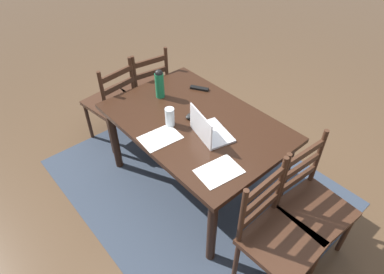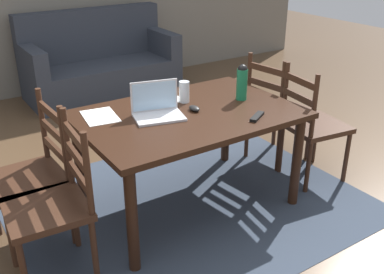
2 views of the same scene
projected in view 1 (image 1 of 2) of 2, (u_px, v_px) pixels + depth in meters
The scene contains 14 objects.
ground_plane at pixel (195, 181), 3.12m from camera, with size 14.00×14.00×0.00m, color brown.
area_rug at pixel (195, 181), 3.12m from camera, with size 2.45×2.00×0.01m, color #333D4C.
dining_table at pixel (195, 129), 2.70m from camera, with size 1.47×1.00×0.73m.
chair_left_far at pixel (276, 238), 2.13m from camera, with size 0.45×0.45×0.95m.
chair_right_near at pixel (145, 89), 3.50m from camera, with size 0.50×0.50×0.95m.
chair_left_near at pixel (312, 205), 2.33m from camera, with size 0.47×0.47×0.95m.
chair_right_far at pixel (113, 103), 3.31m from camera, with size 0.49×0.49×0.95m.
laptop at pixel (208, 130), 2.46m from camera, with size 0.36×0.29×0.23m.
water_bottle at pixel (160, 83), 2.82m from camera, with size 0.08×0.08×0.26m.
drinking_glass at pixel (170, 117), 2.55m from camera, with size 0.07×0.07×0.15m, color silver.
computer_mouse at pixel (191, 116), 2.66m from camera, with size 0.06×0.10×0.03m, color black.
tv_remote at pixel (199, 88), 2.99m from camera, with size 0.04×0.17×0.02m, color black.
paper_stack_left at pixel (219, 171), 2.21m from camera, with size 0.21×0.30×0.00m, color white.
paper_stack_right at pixel (160, 138), 2.48m from camera, with size 0.21×0.30×0.00m, color white.
Camera 1 is at (-1.57, 1.40, 2.34)m, focal length 30.75 mm.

